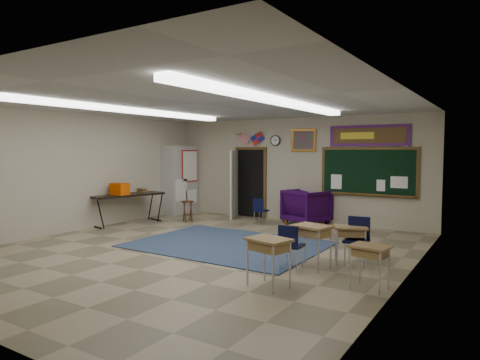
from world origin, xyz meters
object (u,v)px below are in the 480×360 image
Objects in this scene: wooden_stool at (188,211)px; wingback_armchair at (307,207)px; student_desk_front_left at (312,244)px; folding_table at (127,208)px; student_desk_front_right at (350,243)px.

wingback_armchair is at bearing 25.91° from wooden_stool.
student_desk_front_left is (1.87, -4.11, -0.06)m from wingback_armchair.
wingback_armchair is at bearing 46.09° from folding_table.
student_desk_front_right is (0.49, 0.61, -0.04)m from student_desk_front_left.
folding_table is (-6.62, 0.83, 0.07)m from student_desk_front_right.
wooden_stool is (1.20, 1.19, -0.15)m from folding_table.
wingback_armchair reaches higher than wooden_stool.
wingback_armchair is at bearing 126.47° from student_desk_front_left.
student_desk_front_right reaches higher than wooden_stool.
wingback_armchair is 1.52× the size of student_desk_front_right.
wingback_armchair reaches higher than student_desk_front_right.
folding_table is at bearing 178.77° from student_desk_front_left.
folding_table reaches higher than wooden_stool.
folding_table is at bearing -135.35° from wooden_stool.
folding_table is (-4.26, -2.67, -0.03)m from wingback_armchair.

